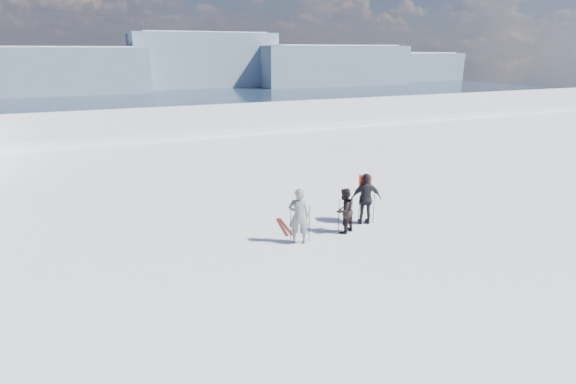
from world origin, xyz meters
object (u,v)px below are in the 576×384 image
object	(u,v)px
skis_loose	(284,227)
skier_pack	(366,199)
skier_grey	(299,216)
skier_dark	(344,211)

from	to	relation	value
skis_loose	skier_pack	bearing A→B (deg)	-16.23
skier_grey	skier_dark	distance (m)	1.84
skier_grey	skier_dark	bearing A→B (deg)	-152.04
skier_grey	skier_pack	world-z (taller)	skier_pack
skis_loose	skier_grey	bearing A→B (deg)	-93.03
skier_grey	skier_pack	distance (m)	3.05
skier_grey	skis_loose	xyz separation A→B (m)	(0.08, 1.47, -0.93)
skier_grey	skier_dark	world-z (taller)	skier_grey
skier_dark	skier_pack	bearing A→B (deg)	176.16
skis_loose	skier_dark	bearing A→B (deg)	-36.23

